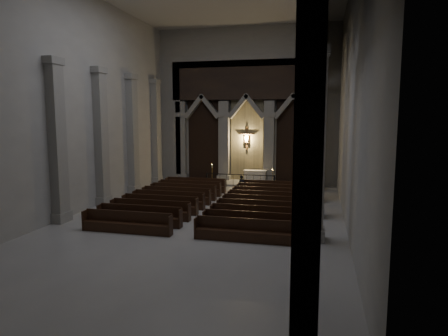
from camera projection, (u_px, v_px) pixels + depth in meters
name	position (u px, v px, depth m)	size (l,w,h in m)	color
room	(205.00, 68.00, 19.76)	(24.00, 24.10, 12.00)	#A3A09A
sanctuary_wall	(247.00, 98.00, 31.00)	(14.00, 0.77, 12.00)	gray
right_arcade	(319.00, 63.00, 19.73)	(1.00, 24.00, 12.00)	gray
left_pilasters	(118.00, 137.00, 25.19)	(0.60, 13.00, 8.03)	gray
sanctuary_step	(244.00, 183.00, 30.95)	(8.50, 2.60, 0.15)	gray
altar	(255.00, 176.00, 31.05)	(1.77, 0.71, 0.90)	beige
altar_rail	(240.00, 178.00, 29.37)	(5.15, 0.09, 1.01)	black
candle_stand_left	(212.00, 179.00, 30.64)	(0.27, 0.27, 1.59)	#B69038
candle_stand_right	(272.00, 183.00, 29.24)	(0.24, 0.24, 1.40)	#B69038
pews	(214.00, 205.00, 22.32)	(9.69, 10.62, 0.96)	black
worshipper	(242.00, 185.00, 26.89)	(0.46, 0.30, 1.27)	black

